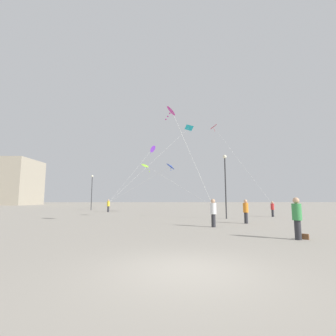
{
  "coord_description": "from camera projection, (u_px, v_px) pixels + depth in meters",
  "views": [
    {
      "loc": [
        -0.58,
        -6.37,
        1.76
      ],
      "look_at": [
        0.0,
        22.96,
        5.5
      ],
      "focal_mm": 26.35,
      "sensor_mm": 36.0,
      "label": 1
    }
  ],
  "objects": [
    {
      "name": "ground_plane",
      "position": [
        186.0,
        271.0,
        6.11
      ],
      "size": [
        300.0,
        300.0,
        0.0
      ],
      "primitive_type": "plane",
      "color": "#9E9689"
    },
    {
      "name": "person_in_green",
      "position": [
        297.0,
        216.0,
        10.95
      ],
      "size": [
        0.4,
        0.4,
        1.85
      ],
      "rotation": [
        0.0,
        0.0,
        0.79
      ],
      "color": "#2D2D33",
      "rests_on": "ground_plane"
    },
    {
      "name": "person_in_yellow",
      "position": [
        108.0,
        205.0,
        34.35
      ],
      "size": [
        0.38,
        0.38,
        1.77
      ],
      "rotation": [
        0.0,
        0.0,
        2.65
      ],
      "color": "#2D2D33",
      "rests_on": "ground_plane"
    },
    {
      "name": "person_in_red",
      "position": [
        272.0,
        208.0,
        25.04
      ],
      "size": [
        0.34,
        0.34,
        1.57
      ],
      "rotation": [
        0.0,
        0.0,
        2.08
      ],
      "color": "#2D2D33",
      "rests_on": "ground_plane"
    },
    {
      "name": "person_in_orange",
      "position": [
        246.0,
        210.0,
        18.19
      ],
      "size": [
        0.38,
        0.38,
        1.76
      ],
      "rotation": [
        0.0,
        0.0,
        4.0
      ],
      "color": "#2D2D33",
      "rests_on": "ground_plane"
    },
    {
      "name": "person_in_white",
      "position": [
        213.0,
        212.0,
        15.87
      ],
      "size": [
        0.39,
        0.39,
        1.79
      ],
      "rotation": [
        0.0,
        0.0,
        4.67
      ],
      "color": "#2D2D33",
      "rests_on": "ground_plane"
    },
    {
      "name": "kite_cobalt_diamond",
      "position": [
        171.0,
        166.0,
        33.38
      ],
      "size": [
        9.3,
        2.52,
        5.44
      ],
      "color": "blue"
    },
    {
      "name": "kite_lime_diamond",
      "position": [
        146.0,
        166.0,
        24.58
      ],
      "size": [
        5.59,
        9.07,
        4.13
      ],
      "color": "#8CD12D"
    },
    {
      "name": "kite_violet_diamond",
      "position": [
        152.0,
        149.0,
        37.87
      ],
      "size": [
        6.59,
        3.06,
        8.72
      ],
      "color": "purple"
    },
    {
      "name": "kite_crimson_delta",
      "position": [
        214.0,
        128.0,
        40.64
      ],
      "size": [
        3.42,
        15.4,
        12.86
      ],
      "color": "red"
    },
    {
      "name": "kite_cyan_delta",
      "position": [
        188.0,
        129.0,
        41.85
      ],
      "size": [
        12.91,
        6.73,
        12.97
      ],
      "color": "#1EB2C6"
    },
    {
      "name": "kite_magenta_diamond",
      "position": [
        172.0,
        112.0,
        17.51
      ],
      "size": [
        3.11,
        1.27,
        7.11
      ],
      "color": "#D12899"
    },
    {
      "name": "lamppost_east",
      "position": [
        225.0,
        176.0,
        22.91
      ],
      "size": [
        0.36,
        0.36,
        5.92
      ],
      "color": "#2D2D30",
      "rests_on": "ground_plane"
    },
    {
      "name": "lamppost_west",
      "position": [
        92.0,
        187.0,
        40.91
      ],
      "size": [
        0.36,
        0.36,
        5.8
      ],
      "color": "#2D2D30",
      "rests_on": "ground_plane"
    },
    {
      "name": "handbag_beside_flyer",
      "position": [
        305.0,
        237.0,
        10.94
      ],
      "size": [
        0.33,
        0.32,
        0.24
      ],
      "primitive_type": "cube",
      "rotation": [
        0.0,
        0.0,
        2.42
      ],
      "color": "brown",
      "rests_on": "ground_plane"
    }
  ]
}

